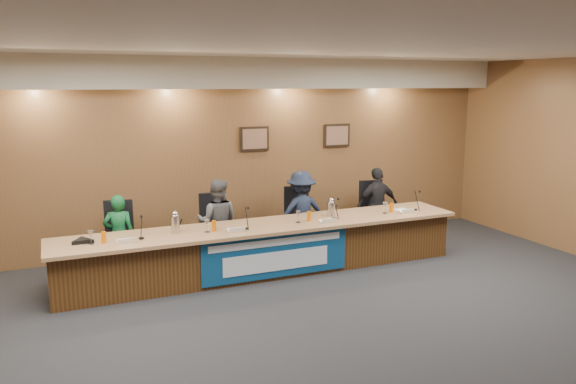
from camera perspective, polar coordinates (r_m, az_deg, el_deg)
name	(u,v)px	position (r m, az deg, el deg)	size (l,w,h in m)	color
floor	(343,337)	(6.50, 5.65, -14.49)	(10.00, 10.00, 0.00)	black
ceiling	(349,42)	(5.88, 6.25, 14.93)	(10.00, 8.00, 0.04)	silver
wall_back	(232,154)	(9.63, -5.72, 3.85)	(10.00, 0.04, 3.20)	brown
soffit	(235,73)	(9.32, -5.41, 11.93)	(10.00, 0.50, 0.50)	beige
dais_body	(266,250)	(8.41, -2.24, -5.88)	(6.00, 0.80, 0.70)	#472A11
dais_top	(267,226)	(8.26, -2.14, -3.49)	(6.10, 0.95, 0.05)	#9D714A
banner	(277,256)	(8.03, -1.17, -6.47)	(2.20, 0.02, 0.65)	navy
banner_text_upper	(277,242)	(7.96, -1.14, -5.12)	(2.00, 0.01, 0.10)	silver
banner_text_lower	(277,261)	(8.04, -1.14, -7.04)	(1.60, 0.01, 0.28)	silver
wall_photo_left	(254,139)	(9.70, -3.43, 5.42)	(0.52, 0.04, 0.42)	black
wall_photo_right	(337,135)	(10.35, 4.97, 5.75)	(0.52, 0.04, 0.42)	black
panelist_a	(119,236)	(8.55, -16.78, -4.27)	(0.44, 0.29, 1.22)	#125428
panelist_b	(218,222)	(8.81, -7.17, -3.01)	(0.65, 0.51, 1.35)	#55565A
panelist_c	(301,212)	(9.28, 1.34, -2.08)	(0.89, 0.51, 1.38)	#161F34
panelist_d	(377,206)	(9.97, 9.04, -1.38)	(0.79, 0.33, 1.35)	black
office_chair_a	(119,242)	(8.68, -16.81, -4.92)	(0.48, 0.48, 0.08)	black
office_chair_b	(216,232)	(8.95, -7.32, -4.06)	(0.48, 0.48, 0.08)	black
office_chair_c	(299,223)	(9.42, 1.08, -3.20)	(0.48, 0.48, 0.08)	black
office_chair_d	(374,215)	(10.10, 8.71, -2.36)	(0.48, 0.48, 0.08)	black
nameplate_a	(127,240)	(7.57, -16.07, -4.73)	(0.24, 0.06, 0.09)	white
microphone_a	(141,238)	(7.75, -14.68, -4.56)	(0.07, 0.07, 0.02)	black
juice_glass_a	(104,237)	(7.68, -18.19, -4.40)	(0.06, 0.06, 0.15)	#E16400
water_glass_a	(91,237)	(7.67, -19.39, -4.37)	(0.08, 0.08, 0.18)	silver
nameplate_b	(237,229)	(7.84, -5.19, -3.79)	(0.24, 0.06, 0.09)	white
microphone_b	(246,228)	(8.01, -4.28, -3.71)	(0.07, 0.07, 0.02)	black
juice_glass_b	(214,226)	(7.94, -7.52, -3.44)	(0.06, 0.06, 0.15)	#E16400
water_glass_b	(207,226)	(7.89, -8.22, -3.43)	(0.08, 0.08, 0.18)	silver
nameplate_c	(329,220)	(8.34, 4.16, -2.88)	(0.24, 0.06, 0.09)	white
microphone_c	(335,218)	(8.62, 4.76, -2.67)	(0.07, 0.07, 0.02)	black
juice_glass_c	(309,216)	(8.44, 2.14, -2.48)	(0.06, 0.06, 0.15)	#E16400
water_glass_c	(298,217)	(8.34, 1.05, -2.53)	(0.08, 0.08, 0.18)	silver
nameplate_d	(408,211)	(9.15, 12.09, -1.85)	(0.24, 0.06, 0.09)	white
microphone_d	(415,210)	(9.40, 12.79, -1.76)	(0.07, 0.07, 0.02)	black
juice_glass_d	(391,208)	(9.16, 10.46, -1.58)	(0.06, 0.06, 0.15)	#E16400
water_glass_d	(385,208)	(9.05, 9.83, -1.61)	(0.08, 0.08, 0.18)	silver
carafe_left	(175,224)	(7.90, -11.38, -3.24)	(0.12, 0.12, 0.25)	silver
carafe_right	(331,209)	(8.76, 4.41, -1.75)	(0.13, 0.13, 0.23)	silver
speakerphone	(83,241)	(7.79, -20.15, -4.69)	(0.32, 0.32, 0.05)	black
paper_stack	(404,210)	(9.35, 11.68, -1.83)	(0.22, 0.30, 0.01)	white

